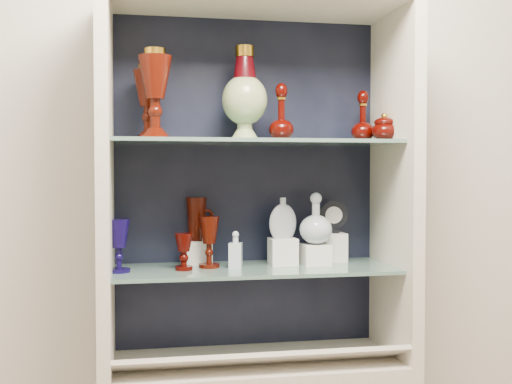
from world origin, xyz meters
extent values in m
cube|color=beige|center=(0.00, 1.75, 1.40)|extent=(3.50, 0.02, 2.80)
cube|color=black|center=(0.00, 1.72, 1.32)|extent=(0.98, 0.02, 1.15)
cube|color=beige|center=(-0.48, 1.53, 1.32)|extent=(0.04, 0.40, 1.15)
cube|color=beige|center=(0.48, 1.53, 1.32)|extent=(0.04, 0.40, 1.15)
cube|color=beige|center=(0.00, 1.53, 1.92)|extent=(1.00, 0.40, 0.04)
cube|color=slate|center=(0.00, 1.55, 1.04)|extent=(0.92, 0.34, 0.01)
cube|color=slate|center=(0.00, 1.55, 1.46)|extent=(0.92, 0.34, 0.01)
cube|color=beige|center=(0.00, 1.42, 0.78)|extent=(0.92, 0.17, 0.09)
cube|color=white|center=(-0.25, 1.42, 0.80)|extent=(0.10, 0.06, 0.03)
cube|color=white|center=(0.29, 1.42, 0.80)|extent=(0.10, 0.06, 0.03)
cube|color=white|center=(0.06, 1.42, 0.80)|extent=(0.10, 0.06, 0.03)
cube|color=silver|center=(-0.18, 1.67, 1.09)|extent=(0.10, 0.10, 0.08)
cube|color=silver|center=(0.10, 1.59, 1.09)|extent=(0.09, 0.09, 0.09)
cube|color=silver|center=(0.21, 1.56, 1.08)|extent=(0.09, 0.09, 0.07)
cube|color=silver|center=(0.30, 1.63, 1.10)|extent=(0.08, 0.08, 0.10)
camera|label=1|loc=(-0.38, -0.53, 1.37)|focal=45.00mm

